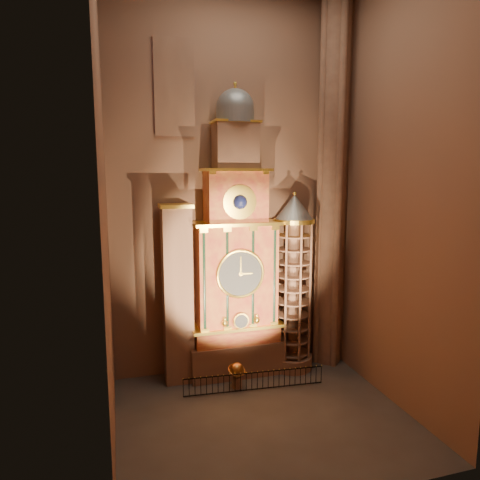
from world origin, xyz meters
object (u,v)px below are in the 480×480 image
object	(u,v)px
portrait_tower	(178,294)
iron_railing	(255,381)
astronomical_clock	(236,264)
stair_turret	(293,284)
celestial_globe	(237,373)

from	to	relation	value
portrait_tower	iron_railing	size ratio (longest dim) A/B	1.31
astronomical_clock	stair_turret	world-z (taller)	astronomical_clock
portrait_tower	astronomical_clock	bearing A→B (deg)	-0.29
celestial_globe	stair_turret	bearing A→B (deg)	21.30
stair_turret	iron_railing	bearing A→B (deg)	-145.18
portrait_tower	celestial_globe	bearing A→B (deg)	-31.79
portrait_tower	stair_turret	distance (m)	6.91
stair_turret	celestial_globe	size ratio (longest dim) A/B	7.47
astronomical_clock	portrait_tower	size ratio (longest dim) A/B	1.64
iron_railing	celestial_globe	bearing A→B (deg)	143.44
astronomical_clock	portrait_tower	world-z (taller)	astronomical_clock
celestial_globe	iron_railing	world-z (taller)	celestial_globe
stair_turret	celestial_globe	bearing A→B (deg)	-158.70
portrait_tower	iron_railing	distance (m)	6.44
astronomical_clock	iron_railing	distance (m)	6.60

